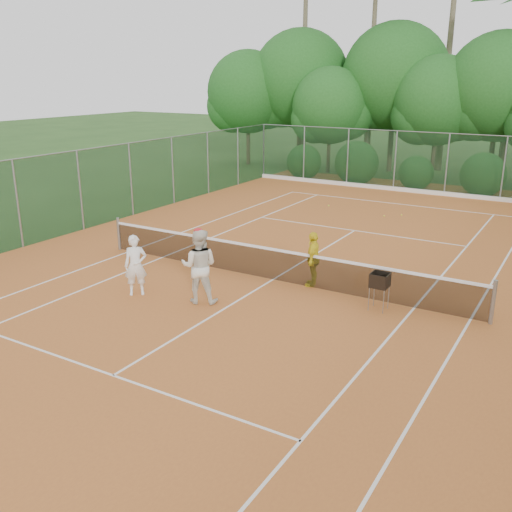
% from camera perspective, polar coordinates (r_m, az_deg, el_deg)
% --- Properties ---
extents(ground, '(120.00, 120.00, 0.00)m').
position_cam_1_polar(ground, '(16.46, 1.65, -2.48)').
color(ground, '#264A1A').
rests_on(ground, ground).
extents(clay_court, '(18.00, 36.00, 0.02)m').
position_cam_1_polar(clay_court, '(16.46, 1.65, -2.45)').
color(clay_court, '#B7652A').
rests_on(clay_court, ground).
extents(tennis_net, '(11.97, 0.10, 1.10)m').
position_cam_1_polar(tennis_net, '(16.28, 1.67, -0.72)').
color(tennis_net, gray).
rests_on(tennis_net, clay_court).
extents(player_white, '(0.71, 0.69, 1.63)m').
position_cam_1_polar(player_white, '(15.47, -11.94, -0.91)').
color(player_white, white).
rests_on(player_white, clay_court).
extents(player_center_grp, '(1.17, 1.06, 1.99)m').
position_cam_1_polar(player_center_grp, '(14.64, -5.70, -0.99)').
color(player_center_grp, silver).
rests_on(player_center_grp, clay_court).
extents(player_yellow, '(0.60, 0.98, 1.56)m').
position_cam_1_polar(player_yellow, '(15.86, 5.73, -0.30)').
color(player_yellow, yellow).
rests_on(player_yellow, clay_court).
extents(ball_hopper, '(0.42, 0.42, 0.97)m').
position_cam_1_polar(ball_hopper, '(14.47, 12.28, -2.44)').
color(ball_hopper, gray).
rests_on(ball_hopper, clay_court).
extents(stray_ball_a, '(0.07, 0.07, 0.07)m').
position_cam_1_polar(stray_ball_a, '(26.01, 7.29, 5.03)').
color(stray_ball_a, '#C2E435').
rests_on(stray_ball_a, clay_court).
extents(stray_ball_b, '(0.07, 0.07, 0.07)m').
position_cam_1_polar(stray_ball_b, '(24.79, 14.35, 3.99)').
color(stray_ball_b, '#D7E435').
rests_on(stray_ball_b, clay_court).
extents(stray_ball_c, '(0.07, 0.07, 0.07)m').
position_cam_1_polar(stray_ball_c, '(24.45, 12.69, 3.93)').
color(stray_ball_c, yellow).
rests_on(stray_ball_c, clay_court).
extents(court_markings, '(11.03, 23.83, 0.01)m').
position_cam_1_polar(court_markings, '(16.45, 1.65, -2.40)').
color(court_markings, white).
rests_on(court_markings, clay_court).
extents(fence_back, '(18.07, 0.07, 3.00)m').
position_cam_1_polar(fence_back, '(29.77, 16.12, 8.94)').
color(fence_back, '#19381E').
rests_on(fence_back, clay_court).
extents(fence_left, '(0.07, 33.07, 3.00)m').
position_cam_1_polar(fence_left, '(20.84, -22.73, 4.80)').
color(fence_left, '#19381E').
rests_on(fence_left, clay_court).
extents(tropical_treeline, '(32.10, 8.49, 15.03)m').
position_cam_1_polar(tropical_treeline, '(34.28, 21.44, 15.54)').
color(tropical_treeline, brown).
rests_on(tropical_treeline, ground).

